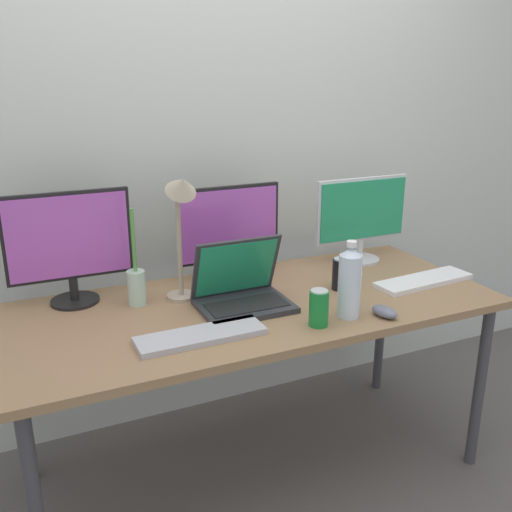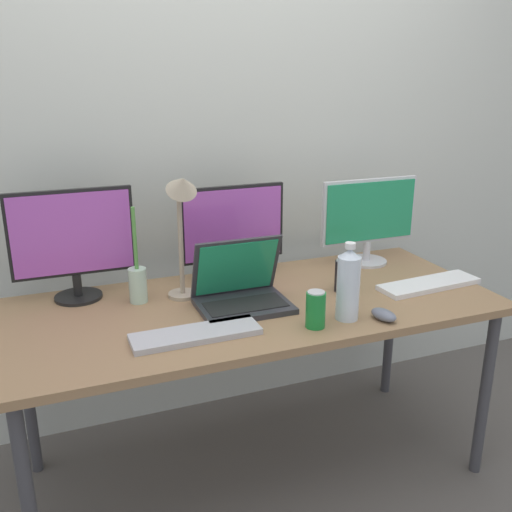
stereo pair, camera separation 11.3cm
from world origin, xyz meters
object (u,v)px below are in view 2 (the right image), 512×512
Objects in this scene: work_desk at (256,317)px; mouse_by_keyboard at (384,315)px; keyboard_aux at (429,284)px; bamboo_vase at (138,282)px; keyboard_main at (196,334)px; water_bottle at (348,284)px; laptop_silver at (241,291)px; monitor_left at (73,240)px; soda_can_by_laptop at (343,276)px; monitor_center at (233,232)px; monitor_right at (369,217)px; soda_can_near_keyboard at (316,309)px; desk_lamp at (182,212)px.

work_desk is 17.40× the size of mouse_by_keyboard.
bamboo_vase is at bearing 162.40° from keyboard_aux.
work_desk is at bearing -22.13° from bamboo_vase.
mouse_by_keyboard is at bearing -31.70° from bamboo_vase.
water_bottle is (0.52, -0.05, 0.12)m from keyboard_main.
laptop_silver is (-0.06, -0.01, 0.12)m from work_desk.
soda_can_by_laptop is at bearing -16.89° from monitor_left.
water_bottle is at bearing -116.45° from soda_can_by_laptop.
soda_can_by_laptop is (0.35, -0.29, -0.13)m from monitor_center.
laptop_silver reaches higher than keyboard_aux.
water_bottle is at bearing -127.87° from monitor_right.
work_desk is 3.96× the size of monitor_right.
soda_can_near_keyboard is (0.11, -0.27, 0.12)m from work_desk.
bamboo_vase is at bearing 107.63° from keyboard_main.
soda_can_near_keyboard is (0.17, -0.26, 0.01)m from laptop_silver.
monitor_right is at bearing 20.28° from laptop_silver.
soda_can_by_laptop is (-0.34, 0.08, 0.05)m from keyboard_aux.
bamboo_vase is at bearing 147.46° from water_bottle.
mouse_by_keyboard is (0.41, -0.30, -0.04)m from laptop_silver.
monitor_right is (0.62, -0.03, 0.01)m from monitor_center.
keyboard_aux is at bearing 5.31° from keyboard_main.
soda_can_by_laptop is (0.64, 0.18, 0.05)m from keyboard_main.
monitor_left is at bearing 178.57° from monitor_right.
water_bottle is at bearing -32.54° from bamboo_vase.
monitor_right reaches higher than keyboard_main.
bamboo_vase is at bearing 166.78° from soda_can_by_laptop.
mouse_by_keyboard is at bearing -116.24° from monitor_right.
desk_lamp is at bearing 154.34° from work_desk.
work_desk is at bearing 167.78° from keyboard_aux.
monitor_left reaches higher than monitor_center.
water_bottle is at bearing -31.73° from monitor_left.
monitor_center reaches higher than work_desk.
monitor_center is 0.32m from laptop_silver.
desk_lamp reaches higher than soda_can_near_keyboard.
water_bottle reaches higher than keyboard_main.
monitor_center is 0.81m from keyboard_aux.
laptop_silver is at bearing 168.84° from keyboard_aux.
keyboard_main is at bearing -55.76° from monitor_left.
keyboard_aux is (0.69, -0.37, -0.19)m from monitor_center.
monitor_center is 0.59m from keyboard_main.
water_bottle reaches higher than laptop_silver.
bamboo_vase reaches higher than work_desk.
keyboard_main is 1.16× the size of bamboo_vase.
monitor_right is 0.64m from mouse_by_keyboard.
monitor_left reaches higher than keyboard_main.
water_bottle is 2.17× the size of soda_can_near_keyboard.
monitor_center is at bearing 100.52° from soda_can_near_keyboard.
keyboard_aux is at bearing -28.48° from monitor_center.
monitor_center is at bearing 88.44° from work_desk.
soda_can_by_laptop is at bearing -12.22° from desk_lamp.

